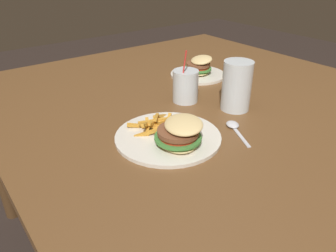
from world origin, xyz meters
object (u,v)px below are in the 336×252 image
beer_glass (237,87)px  spoon (234,126)px  meal_plate_near (173,134)px  meal_plate_far (199,70)px  juice_glass (185,87)px

beer_glass → spoon: beer_glass is taller
meal_plate_near → meal_plate_far: bearing=130.9°
juice_glass → meal_plate_far: size_ratio=0.81×
meal_plate_near → spoon: bearing=77.2°
spoon → meal_plate_far: 0.46m
juice_glass → spoon: size_ratio=1.30×
beer_glass → spoon: size_ratio=1.14×
beer_glass → meal_plate_far: beer_glass is taller
beer_glass → meal_plate_far: size_ratio=0.71×
meal_plate_near → juice_glass: 0.28m
meal_plate_near → spoon: (0.04, 0.19, -0.02)m
beer_glass → meal_plate_near: bearing=-81.0°
beer_glass → juice_glass: bearing=-148.9°
meal_plate_near → spoon: 0.20m
beer_glass → spoon: 0.15m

